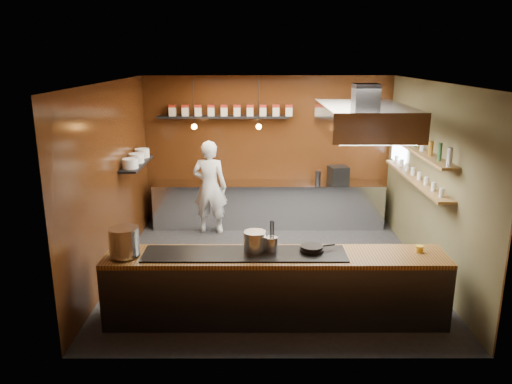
{
  "coord_description": "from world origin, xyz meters",
  "views": [
    {
      "loc": [
        -0.26,
        -7.55,
        3.39
      ],
      "look_at": [
        -0.25,
        0.4,
        1.2
      ],
      "focal_mm": 35.0,
      "sensor_mm": 36.0,
      "label": 1
    }
  ],
  "objects_px": {
    "extractor_hood": "(364,119)",
    "stockpot_large": "(124,242)",
    "espresso_machine": "(338,175)",
    "chef": "(210,187)",
    "stockpot_small": "(255,242)"
  },
  "relations": [
    {
      "from": "chef",
      "to": "stockpot_large",
      "type": "bearing_deg",
      "value": 85.73
    },
    {
      "from": "stockpot_large",
      "to": "espresso_machine",
      "type": "xyz_separation_m",
      "value": [
        3.3,
        3.79,
        -0.05
      ]
    },
    {
      "from": "stockpot_small",
      "to": "espresso_machine",
      "type": "bearing_deg",
      "value": 65.57
    },
    {
      "from": "extractor_hood",
      "to": "stockpot_large",
      "type": "relative_size",
      "value": 5.28
    },
    {
      "from": "stockpot_large",
      "to": "chef",
      "type": "height_order",
      "value": "chef"
    },
    {
      "from": "extractor_hood",
      "to": "stockpot_small",
      "type": "distance_m",
      "value": 2.41
    },
    {
      "from": "stockpot_small",
      "to": "espresso_machine",
      "type": "distance_m",
      "value": 4.02
    },
    {
      "from": "stockpot_small",
      "to": "extractor_hood",
      "type": "bearing_deg",
      "value": 36.03
    },
    {
      "from": "stockpot_large",
      "to": "espresso_machine",
      "type": "height_order",
      "value": "stockpot_large"
    },
    {
      "from": "stockpot_small",
      "to": "chef",
      "type": "xyz_separation_m",
      "value": [
        -0.88,
        3.33,
        -0.16
      ]
    },
    {
      "from": "stockpot_large",
      "to": "stockpot_small",
      "type": "distance_m",
      "value": 1.65
    },
    {
      "from": "extractor_hood",
      "to": "stockpot_large",
      "type": "distance_m",
      "value": 3.72
    },
    {
      "from": "stockpot_large",
      "to": "espresso_machine",
      "type": "distance_m",
      "value": 5.03
    },
    {
      "from": "extractor_hood",
      "to": "espresso_machine",
      "type": "height_order",
      "value": "extractor_hood"
    },
    {
      "from": "stockpot_large",
      "to": "chef",
      "type": "bearing_deg",
      "value": 77.56
    }
  ]
}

